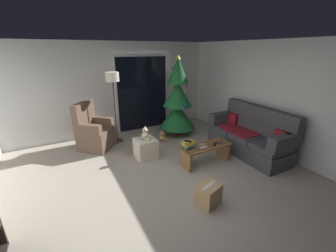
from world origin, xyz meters
The scene contains 20 objects.
ground_plane centered at (0.00, 0.00, 0.00)m, with size 7.00×7.00×0.00m, color #9E9384.
wall_back centered at (0.00, 3.06, 1.25)m, with size 5.72×0.12×2.50m, color silver.
wall_right centered at (2.86, 0.00, 1.25)m, with size 0.12×6.00×2.50m, color silver.
patio_door_frame centered at (0.79, 2.99, 1.10)m, with size 1.60×0.02×2.20m, color silver.
patio_door_glass centered at (0.79, 2.97, 1.05)m, with size 1.50×0.02×2.10m, color black.
couch centered at (2.32, 0.26, 0.40)m, with size 0.82×1.95×1.08m.
coffee_table centered at (1.11, 0.35, 0.27)m, with size 1.10×0.40×0.41m.
remote_silver centered at (1.05, 0.40, 0.42)m, with size 0.04×0.16×0.02m, color #ADADB2.
remote_white centered at (0.98, 0.27, 0.42)m, with size 0.04×0.16×0.02m, color silver.
remote_black centered at (1.29, 0.28, 0.42)m, with size 0.04×0.16×0.02m, color black.
remote_graphite centered at (1.42, 0.30, 0.42)m, with size 0.04×0.16×0.02m, color #333338.
book_stack centered at (0.72, 0.42, 0.48)m, with size 0.29×0.21×0.15m.
cell_phone centered at (0.71, 0.43, 0.56)m, with size 0.07×0.14×0.01m, color black.
christmas_tree centered at (1.42, 2.04, 0.95)m, with size 0.98×0.98×2.17m.
armchair centered at (-0.80, 2.23, 0.40)m, with size 0.97×0.97×1.13m.
floor_lamp centered at (-0.21, 2.36, 1.51)m, with size 0.32×0.32×1.78m.
ottoman centered at (0.09, 1.18, 0.22)m, with size 0.44×0.44×0.44m, color beige.
teddy_bear_cream centered at (0.10, 1.17, 0.56)m, with size 0.22×0.21×0.29m.
teddy_bear_honey_by_tree centered at (0.83, 1.78, 0.12)m, with size 0.21×0.20×0.29m.
cardboard_box_taped_mid_floor centered at (0.36, -0.69, 0.17)m, with size 0.43×0.38×0.34m.
Camera 1 is at (-1.49, -2.77, 2.30)m, focal length 22.56 mm.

